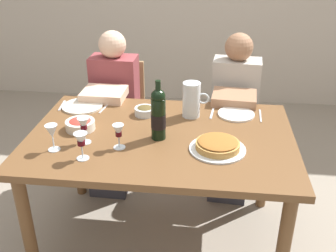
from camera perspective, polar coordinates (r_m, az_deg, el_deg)
ground_plane at (r=2.70m, az=-0.89°, el=-15.64°), size 8.00×8.00×0.00m
dining_table at (r=2.30m, az=-1.00°, el=-3.27°), size 1.50×1.00×0.76m
wine_bottle at (r=2.15m, az=-1.40°, el=1.71°), size 0.08×0.08×0.34m
water_pitcher at (r=2.44m, az=3.39°, el=3.52°), size 0.16×0.11×0.22m
baked_tart at (r=2.11m, az=7.13°, el=-2.76°), size 0.30×0.30×0.06m
salad_bowl at (r=2.35m, az=-12.48°, el=0.25°), size 0.17×0.17×0.06m
olive_bowl at (r=2.48m, az=-3.34°, el=2.24°), size 0.13×0.13×0.06m
wine_glass_left_diner at (r=2.02m, az=-12.37°, el=-2.08°), size 0.07×0.07×0.15m
wine_glass_right_diner at (r=2.10m, az=-7.12°, el=-0.87°), size 0.06×0.06×0.14m
wine_glass_centre at (r=2.14m, az=-16.33°, el=-0.91°), size 0.07×0.07×0.15m
wine_glass_spare at (r=2.17m, az=-12.02°, el=0.10°), size 0.06×0.06×0.15m
dinner_plate_left_setting at (r=2.66m, az=-12.18°, el=2.83°), size 0.27×0.27×0.01m
dinner_plate_right_setting at (r=2.52m, az=9.75°, el=1.70°), size 0.23×0.23×0.01m
fork_left_setting at (r=2.71m, az=-14.96°, el=2.86°), size 0.03×0.16×0.00m
knife_left_setting at (r=2.62m, az=-9.06°, el=2.63°), size 0.04×0.18×0.00m
knife_right_setting at (r=2.54m, az=13.12°, el=1.45°), size 0.02×0.18×0.00m
spoon_right_setting at (r=2.52m, az=6.34°, el=1.81°), size 0.03×0.16×0.00m
chair_left at (r=3.23m, az=-6.84°, el=2.40°), size 0.41×0.41×0.87m
diner_left at (r=2.97m, az=-8.04°, el=2.63°), size 0.34×0.51×1.16m
chair_right at (r=3.19m, az=9.37°, el=1.86°), size 0.43×0.43×0.87m
diner_right at (r=2.92m, az=9.38°, el=2.07°), size 0.36×0.52×1.16m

